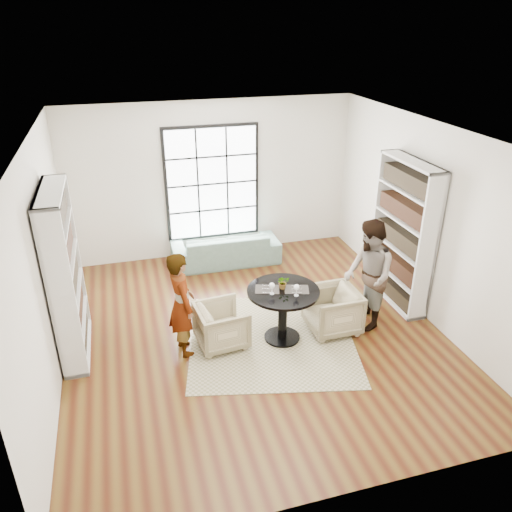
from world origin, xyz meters
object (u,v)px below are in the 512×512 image
object	(u,v)px
sofa	(226,248)
wine_glass_left	(272,286)
armchair_right	(332,310)
wine_glass_right	(297,288)
pedestal_table	(283,304)
person_left	(182,304)
person_right	(369,275)
flower_centerpiece	(283,282)
armchair_left	(222,325)

from	to	relation	value
sofa	wine_glass_left	world-z (taller)	wine_glass_left
armchair_right	wine_glass_right	world-z (taller)	wine_glass_right
pedestal_table	armchair_right	distance (m)	0.84
wine_glass_left	person_left	bearing A→B (deg)	172.39
wine_glass_left	wine_glass_right	world-z (taller)	same
person_right	flower_centerpiece	world-z (taller)	person_right
wine_glass_left	pedestal_table	bearing A→B (deg)	17.38
wine_glass_right	flower_centerpiece	distance (m)	0.28
sofa	person_right	world-z (taller)	person_right
sofa	wine_glass_left	bearing A→B (deg)	91.92
person_left	person_right	xyz separation A→B (m)	(2.79, -0.09, 0.09)
armchair_left	person_right	xyz separation A→B (m)	(2.24, -0.09, 0.54)
pedestal_table	flower_centerpiece	xyz separation A→B (m)	(0.01, 0.06, 0.33)
armchair_right	person_left	distance (m)	2.28
armchair_right	wine_glass_left	distance (m)	1.16
person_right	person_left	bearing A→B (deg)	-83.21
wine_glass_left	person_right	bearing A→B (deg)	2.97
person_right	wine_glass_right	distance (m)	1.25
wine_glass_right	flower_centerpiece	world-z (taller)	flower_centerpiece
person_left	flower_centerpiece	world-z (taller)	person_left
person_left	armchair_right	bearing A→B (deg)	-101.14
pedestal_table	armchair_left	size ratio (longest dim) A/B	1.48
sofa	armchair_right	size ratio (longest dim) A/B	2.73
wine_glass_right	wine_glass_left	bearing A→B (deg)	156.33
pedestal_table	sofa	world-z (taller)	pedestal_table
sofa	person_right	bearing A→B (deg)	121.28
armchair_left	wine_glass_right	bearing A→B (deg)	-112.82
pedestal_table	sofa	bearing A→B (deg)	95.06
pedestal_table	armchair_right	world-z (taller)	pedestal_table
sofa	wine_glass_right	distance (m)	3.01
pedestal_table	sofa	size ratio (longest dim) A/B	0.51
person_left	person_right	bearing A→B (deg)	-100.70
flower_centerpiece	pedestal_table	bearing A→B (deg)	-103.79
pedestal_table	wine_glass_left	xyz separation A→B (m)	(-0.19, -0.06, 0.36)
sofa	flower_centerpiece	world-z (taller)	flower_centerpiece
wine_glass_right	flower_centerpiece	bearing A→B (deg)	113.77
person_left	wine_glass_left	bearing A→B (deg)	-106.51
pedestal_table	sofa	xyz separation A→B (m)	(-0.24, 2.72, -0.30)
person_right	armchair_left	bearing A→B (deg)	-83.65
wine_glass_right	person_right	bearing A→B (deg)	10.05
armchair_left	person_right	size ratio (longest dim) A/B	0.41
person_left	wine_glass_left	size ratio (longest dim) A/B	8.74
person_right	flower_centerpiece	bearing A→B (deg)	-82.92
sofa	armchair_right	bearing A→B (deg)	111.85
wine_glass_right	armchair_right	bearing A→B (deg)	17.86
person_right	wine_glass_left	size ratio (longest dim) A/B	9.72
pedestal_table	flower_centerpiece	bearing A→B (deg)	76.21
wine_glass_right	person_left	bearing A→B (deg)	168.98
person_right	pedestal_table	bearing A→B (deg)	-80.54
wine_glass_left	wine_glass_right	bearing A→B (deg)	-23.67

